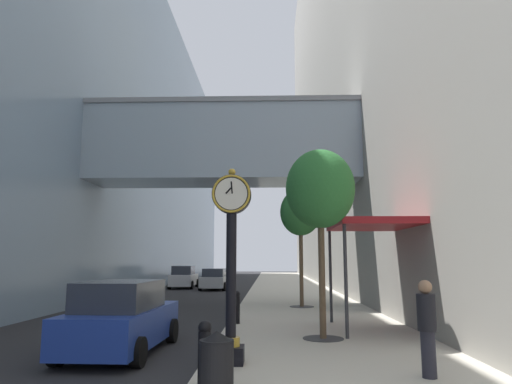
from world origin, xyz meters
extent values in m
plane|color=#262628|center=(0.00, 27.00, 0.00)|extent=(110.00, 110.00, 0.00)
cube|color=beige|center=(2.92, 30.00, 0.07)|extent=(5.84, 80.00, 0.14)
cube|color=#758EA8|center=(-12.15, 30.00, 12.59)|extent=(9.00, 80.00, 25.17)
cube|color=#93A8B7|center=(-0.91, 18.53, 7.96)|extent=(14.09, 3.20, 3.73)
cube|color=gray|center=(-0.91, 18.53, 9.94)|extent=(14.09, 3.40, 0.24)
cube|color=gray|center=(10.34, 30.00, 20.93)|extent=(9.00, 80.00, 41.86)
cube|color=black|center=(0.61, 5.53, 0.32)|extent=(0.55, 0.55, 0.35)
cylinder|color=gold|center=(0.61, 5.53, 0.58)|extent=(0.39, 0.38, 0.18)
cylinder|color=black|center=(0.61, 5.53, 1.95)|extent=(0.22, 0.22, 2.56)
cylinder|color=black|center=(0.61, 5.53, 3.65)|extent=(0.84, 0.28, 0.84)
torus|color=gold|center=(0.61, 5.38, 3.65)|extent=(0.82, 0.05, 0.82)
cylinder|color=silver|center=(0.61, 5.38, 3.65)|extent=(0.69, 0.01, 0.69)
cylinder|color=silver|center=(0.61, 5.68, 3.65)|extent=(0.69, 0.01, 0.69)
sphere|color=gold|center=(0.61, 5.53, 4.14)|extent=(0.16, 0.16, 0.16)
cube|color=black|center=(0.55, 5.38, 3.71)|extent=(0.14, 0.01, 0.14)
cube|color=black|center=(0.62, 5.38, 3.78)|extent=(0.05, 0.01, 0.26)
cylinder|color=black|center=(0.30, 3.88, 0.59)|extent=(0.22, 0.22, 0.90)
sphere|color=black|center=(0.30, 3.88, 1.10)|extent=(0.24, 0.24, 0.24)
cylinder|color=black|center=(0.30, 8.90, 0.59)|extent=(0.22, 0.22, 0.90)
sphere|color=black|center=(0.30, 8.90, 1.10)|extent=(0.24, 0.24, 0.24)
cylinder|color=black|center=(0.30, 11.41, 0.59)|extent=(0.22, 0.22, 0.90)
sphere|color=black|center=(0.30, 11.41, 1.10)|extent=(0.24, 0.24, 0.24)
cylinder|color=#333335|center=(2.86, 8.56, 0.15)|extent=(1.10, 1.10, 0.02)
cylinder|color=brown|center=(2.86, 8.56, 1.82)|extent=(0.18, 0.18, 3.37)
ellipsoid|color=#2D7033|center=(2.86, 8.56, 4.24)|extent=(1.94, 1.94, 2.23)
cylinder|color=#333335|center=(2.86, 16.89, 0.15)|extent=(1.10, 1.10, 0.02)
cylinder|color=brown|center=(2.86, 16.89, 1.93)|extent=(0.18, 0.18, 3.58)
ellipsoid|color=#2D7033|center=(2.86, 16.89, 4.43)|extent=(1.89, 1.89, 2.17)
cylinder|color=black|center=(0.62, 2.91, 0.60)|extent=(0.52, 0.52, 0.92)
cone|color=black|center=(0.62, 2.91, 1.11)|extent=(0.53, 0.53, 0.16)
cylinder|color=#23232D|center=(4.31, 4.52, 0.55)|extent=(0.35, 0.35, 0.82)
cylinder|color=black|center=(4.31, 4.52, 1.29)|extent=(0.45, 0.45, 0.66)
sphere|color=#9E7556|center=(4.31, 4.52, 1.75)|extent=(0.25, 0.25, 0.25)
cube|color=maroon|center=(4.64, 10.23, 3.34)|extent=(2.40, 3.60, 0.20)
cylinder|color=#333338|center=(3.52, 8.63, 1.74)|extent=(0.10, 0.10, 3.20)
cylinder|color=#333338|center=(3.52, 11.83, 1.74)|extent=(0.10, 0.10, 3.20)
cube|color=#B7BABF|center=(-2.71, 30.49, 0.60)|extent=(1.83, 4.15, 0.76)
cube|color=#282D38|center=(-2.72, 30.28, 1.27)|extent=(1.58, 2.34, 0.62)
cylinder|color=black|center=(-3.55, 31.91, 0.32)|extent=(0.23, 0.64, 0.64)
cylinder|color=black|center=(-1.81, 31.87, 0.32)|extent=(0.23, 0.64, 0.64)
cylinder|color=black|center=(-3.61, 29.11, 0.32)|extent=(0.23, 0.64, 0.64)
cylinder|color=black|center=(-1.88, 29.07, 0.32)|extent=(0.23, 0.64, 0.64)
cube|color=navy|center=(-2.19, 7.21, 0.64)|extent=(1.90, 4.35, 0.85)
cube|color=#282D38|center=(-2.20, 7.00, 1.39)|extent=(1.63, 2.45, 0.69)
cylinder|color=black|center=(-3.04, 8.70, 0.32)|extent=(0.24, 0.65, 0.64)
cylinder|color=black|center=(-1.26, 8.65, 0.32)|extent=(0.24, 0.65, 0.64)
cylinder|color=black|center=(-3.12, 5.78, 0.32)|extent=(0.24, 0.65, 0.64)
cylinder|color=black|center=(-1.35, 5.73, 0.32)|extent=(0.24, 0.65, 0.64)
cube|color=silver|center=(-5.43, 32.45, 0.64)|extent=(1.82, 4.50, 0.85)
cube|color=#282D38|center=(-5.42, 32.23, 1.39)|extent=(1.56, 2.53, 0.69)
cylinder|color=black|center=(-6.32, 33.94, 0.32)|extent=(0.24, 0.65, 0.64)
cylinder|color=black|center=(-4.62, 33.98, 0.32)|extent=(0.24, 0.65, 0.64)
cylinder|color=black|center=(-6.24, 30.91, 0.32)|extent=(0.24, 0.65, 0.64)
cylinder|color=black|center=(-4.54, 30.96, 0.32)|extent=(0.24, 0.65, 0.64)
camera|label=1|loc=(1.43, -4.19, 2.26)|focal=31.98mm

